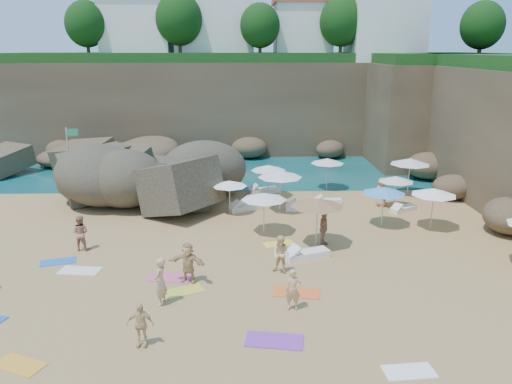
{
  "coord_description": "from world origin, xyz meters",
  "views": [
    {
      "loc": [
        1.18,
        -21.82,
        9.17
      ],
      "look_at": [
        2.0,
        3.0,
        2.0
      ],
      "focal_mm": 35.0,
      "sensor_mm": 36.0,
      "label": 1
    }
  ],
  "objects_px": {
    "parasol_2": "(327,161)",
    "flag_pole": "(70,150)",
    "lounger_0": "(246,207)",
    "person_stand_4": "(381,192)",
    "parasol_0": "(268,168)",
    "person_stand_5": "(89,179)",
    "person_stand_6": "(160,281)",
    "person_stand_1": "(80,233)",
    "person_stand_3": "(324,228)",
    "rock_outcrop": "(150,206)",
    "parasol_1": "(229,183)",
    "person_stand_2": "(195,192)"
  },
  "relations": [
    {
      "from": "parasol_2",
      "to": "flag_pole",
      "type": "bearing_deg",
      "value": 177.19
    },
    {
      "from": "lounger_0",
      "to": "person_stand_4",
      "type": "distance_m",
      "value": 8.19
    },
    {
      "from": "parasol_0",
      "to": "lounger_0",
      "type": "distance_m",
      "value": 3.49
    },
    {
      "from": "person_stand_5",
      "to": "person_stand_6",
      "type": "xyz_separation_m",
      "value": [
        7.1,
        -15.73,
        0.12
      ]
    },
    {
      "from": "parasol_0",
      "to": "person_stand_4",
      "type": "distance_m",
      "value": 7.09
    },
    {
      "from": "parasol_0",
      "to": "person_stand_5",
      "type": "xyz_separation_m",
      "value": [
        -11.86,
        1.96,
        -1.12
      ]
    },
    {
      "from": "person_stand_1",
      "to": "person_stand_3",
      "type": "height_order",
      "value": "person_stand_3"
    },
    {
      "from": "person_stand_4",
      "to": "person_stand_5",
      "type": "bearing_deg",
      "value": -134.14
    },
    {
      "from": "rock_outcrop",
      "to": "person_stand_6",
      "type": "xyz_separation_m",
      "value": [
        2.46,
        -12.02,
        0.93
      ]
    },
    {
      "from": "person_stand_5",
      "to": "parasol_2",
      "type": "bearing_deg",
      "value": -28.08
    },
    {
      "from": "lounger_0",
      "to": "person_stand_5",
      "type": "height_order",
      "value": "person_stand_5"
    },
    {
      "from": "flag_pole",
      "to": "parasol_1",
      "type": "xyz_separation_m",
      "value": [
        10.74,
        -5.77,
        -0.87
      ]
    },
    {
      "from": "person_stand_3",
      "to": "person_stand_4",
      "type": "xyz_separation_m",
      "value": [
        4.48,
        6.05,
        0.03
      ]
    },
    {
      "from": "person_stand_5",
      "to": "flag_pole",
      "type": "bearing_deg",
      "value": 125.44
    },
    {
      "from": "rock_outcrop",
      "to": "person_stand_3",
      "type": "distance_m",
      "value": 11.44
    },
    {
      "from": "person_stand_4",
      "to": "person_stand_6",
      "type": "height_order",
      "value": "person_stand_6"
    },
    {
      "from": "parasol_1",
      "to": "person_stand_5",
      "type": "xyz_separation_m",
      "value": [
        -9.46,
        5.12,
        -0.97
      ]
    },
    {
      "from": "person_stand_5",
      "to": "person_stand_6",
      "type": "height_order",
      "value": "person_stand_6"
    },
    {
      "from": "rock_outcrop",
      "to": "person_stand_6",
      "type": "relative_size",
      "value": 4.76
    },
    {
      "from": "parasol_1",
      "to": "parasol_2",
      "type": "bearing_deg",
      "value": 37.38
    },
    {
      "from": "person_stand_4",
      "to": "person_stand_5",
      "type": "distance_m",
      "value": 18.99
    },
    {
      "from": "lounger_0",
      "to": "person_stand_6",
      "type": "bearing_deg",
      "value": -130.2
    },
    {
      "from": "parasol_2",
      "to": "person_stand_1",
      "type": "relative_size",
      "value": 1.31
    },
    {
      "from": "rock_outcrop",
      "to": "parasol_2",
      "type": "xyz_separation_m",
      "value": [
        11.28,
        3.53,
        1.94
      ]
    },
    {
      "from": "parasol_1",
      "to": "person_stand_5",
      "type": "bearing_deg",
      "value": 151.6
    },
    {
      "from": "parasol_0",
      "to": "person_stand_4",
      "type": "relative_size",
      "value": 1.25
    },
    {
      "from": "parasol_1",
      "to": "person_stand_2",
      "type": "bearing_deg",
      "value": 140.55
    },
    {
      "from": "rock_outcrop",
      "to": "parasol_0",
      "type": "xyz_separation_m",
      "value": [
        7.22,
        1.75,
        1.92
      ]
    },
    {
      "from": "person_stand_2",
      "to": "person_stand_6",
      "type": "relative_size",
      "value": 0.82
    },
    {
      "from": "parasol_2",
      "to": "person_stand_6",
      "type": "height_order",
      "value": "parasol_2"
    },
    {
      "from": "rock_outcrop",
      "to": "parasol_0",
      "type": "relative_size",
      "value": 3.98
    },
    {
      "from": "person_stand_2",
      "to": "person_stand_3",
      "type": "relative_size",
      "value": 0.89
    },
    {
      "from": "flag_pole",
      "to": "person_stand_5",
      "type": "xyz_separation_m",
      "value": [
        1.28,
        -0.66,
        -1.84
      ]
    },
    {
      "from": "parasol_1",
      "to": "person_stand_1",
      "type": "xyz_separation_m",
      "value": [
        -6.91,
        -5.24,
        -0.92
      ]
    },
    {
      "from": "person_stand_1",
      "to": "person_stand_4",
      "type": "bearing_deg",
      "value": -150.39
    },
    {
      "from": "person_stand_5",
      "to": "person_stand_4",
      "type": "bearing_deg",
      "value": -39.84
    },
    {
      "from": "person_stand_1",
      "to": "parasol_0",
      "type": "bearing_deg",
      "value": -129.74
    },
    {
      "from": "parasol_2",
      "to": "parasol_0",
      "type": "bearing_deg",
      "value": -156.39
    },
    {
      "from": "person_stand_1",
      "to": "person_stand_3",
      "type": "xyz_separation_m",
      "value": [
        11.51,
        0.22,
        0.0
      ]
    },
    {
      "from": "parasol_0",
      "to": "person_stand_6",
      "type": "relative_size",
      "value": 1.2
    },
    {
      "from": "parasol_2",
      "to": "lounger_0",
      "type": "xyz_separation_m",
      "value": [
        -5.51,
        -4.41,
        -1.79
      ]
    },
    {
      "from": "flag_pole",
      "to": "lounger_0",
      "type": "relative_size",
      "value": 2.06
    },
    {
      "from": "person_stand_5",
      "to": "person_stand_1",
      "type": "bearing_deg",
      "value": -103.58
    },
    {
      "from": "person_stand_1",
      "to": "person_stand_3",
      "type": "relative_size",
      "value": 1.0
    },
    {
      "from": "lounger_0",
      "to": "person_stand_3",
      "type": "xyz_separation_m",
      "value": [
        3.66,
        -5.55,
        0.7
      ]
    },
    {
      "from": "rock_outcrop",
      "to": "lounger_0",
      "type": "bearing_deg",
      "value": -8.69
    },
    {
      "from": "parasol_1",
      "to": "person_stand_4",
      "type": "bearing_deg",
      "value": 6.47
    },
    {
      "from": "parasol_1",
      "to": "parasol_2",
      "type": "height_order",
      "value": "parasol_2"
    },
    {
      "from": "parasol_0",
      "to": "person_stand_5",
      "type": "relative_size",
      "value": 1.38
    },
    {
      "from": "lounger_0",
      "to": "parasol_0",
      "type": "bearing_deg",
      "value": 37.42
    }
  ]
}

